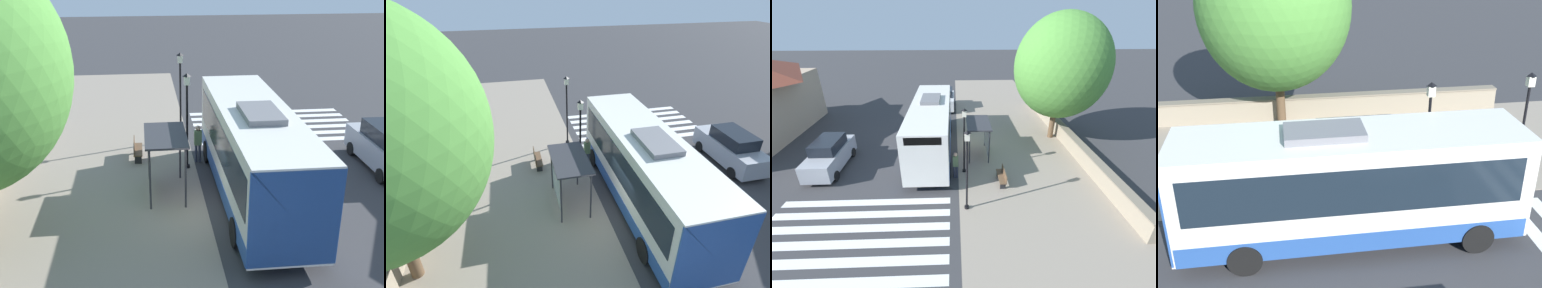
% 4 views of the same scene
% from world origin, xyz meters
% --- Properties ---
extents(ground_plane, '(120.00, 120.00, 0.00)m').
position_xyz_m(ground_plane, '(0.00, 0.00, 0.00)').
color(ground_plane, '#353538').
rests_on(ground_plane, ground).
extents(sidewalk_plaza, '(9.00, 44.00, 0.02)m').
position_xyz_m(sidewalk_plaza, '(-4.50, 0.00, 0.01)').
color(sidewalk_plaza, gray).
rests_on(sidewalk_plaza, ground).
extents(crosswalk_stripes, '(9.00, 5.25, 0.01)m').
position_xyz_m(crosswalk_stripes, '(5.00, 8.99, 0.00)').
color(crosswalk_stripes, silver).
rests_on(crosswalk_stripes, ground).
extents(stone_wall, '(0.60, 20.00, 1.16)m').
position_xyz_m(stone_wall, '(-8.55, 0.00, 0.59)').
color(stone_wall, gray).
rests_on(stone_wall, ground).
extents(bus, '(2.77, 10.48, 3.86)m').
position_xyz_m(bus, '(1.86, 0.68, 1.99)').
color(bus, silver).
rests_on(bus, ground).
extents(bus_shelter, '(1.62, 2.87, 2.51)m').
position_xyz_m(bus_shelter, '(-1.60, 1.44, 2.06)').
color(bus_shelter, '#2D2D33').
rests_on(bus_shelter, ground).
extents(pedestrian, '(0.34, 0.23, 1.77)m').
position_xyz_m(pedestrian, '(0.17, 4.39, 1.05)').
color(pedestrian, '#2D3347').
rests_on(pedestrian, ground).
extents(bench, '(0.40, 1.60, 0.88)m').
position_xyz_m(bench, '(-2.62, 5.05, 0.47)').
color(bench, brown).
rests_on(bench, ground).
extents(street_lamp_near, '(0.28, 0.28, 4.33)m').
position_xyz_m(street_lamp_near, '(-0.38, 3.76, 2.57)').
color(street_lamp_near, black).
rests_on(street_lamp_near, ground).
extents(street_lamp_far, '(0.28, 0.28, 4.51)m').
position_xyz_m(street_lamp_far, '(-0.38, 7.29, 2.67)').
color(street_lamp_far, black).
rests_on(street_lamp_far, ground).
extents(parked_car_far_lane, '(1.88, 4.64, 2.02)m').
position_xyz_m(parked_car_far_lane, '(8.37, 2.88, 0.98)').
color(parked_car_far_lane, '#9EA0A8').
rests_on(parked_car_far_lane, ground).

